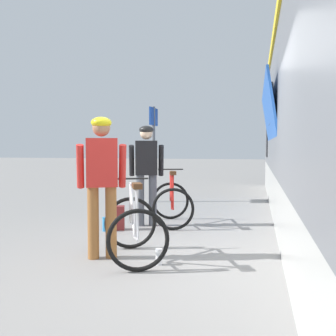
{
  "coord_description": "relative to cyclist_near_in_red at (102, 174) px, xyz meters",
  "views": [
    {
      "loc": [
        1.0,
        -4.65,
        1.39
      ],
      "look_at": [
        -0.39,
        1.54,
        1.05
      ],
      "focal_mm": 41.98,
      "sensor_mm": 36.0,
      "label": 1
    }
  ],
  "objects": [
    {
      "name": "ground_plane",
      "position": [
        0.87,
        0.1,
        -1.05
      ],
      "size": [
        80.0,
        80.0,
        0.0
      ],
      "primitive_type": "plane",
      "color": "gray"
    },
    {
      "name": "cyclist_near_in_red",
      "position": [
        0.0,
        0.0,
        0.0
      ],
      "size": [
        0.66,
        0.48,
        1.76
      ],
      "color": "#935B2D",
      "rests_on": "ground"
    },
    {
      "name": "cyclist_far_in_dark",
      "position": [
        -0.02,
        2.08,
        0.0
      ],
      "size": [
        0.66,
        0.41,
        1.76
      ],
      "color": "#4C515B",
      "rests_on": "ground"
    },
    {
      "name": "bicycle_near_silver",
      "position": [
        0.4,
        0.04,
        -0.65
      ],
      "size": [
        1.07,
        1.26,
        0.99
      ],
      "color": "black",
      "rests_on": "ground"
    },
    {
      "name": "bicycle_far_red",
      "position": [
        0.4,
        2.28,
        -0.65
      ],
      "size": [
        0.96,
        1.22,
        0.99
      ],
      "color": "black",
      "rests_on": "ground"
    },
    {
      "name": "backpack_on_platform",
      "position": [
        -0.42,
        1.64,
        -0.85
      ],
      "size": [
        0.32,
        0.25,
        0.4
      ],
      "primitive_type": "cube",
      "rotation": [
        0.0,
        0.0,
        0.29
      ],
      "color": "maroon",
      "rests_on": "ground"
    },
    {
      "name": "water_bottle_near_the_bikes",
      "position": [
        0.76,
        -0.12,
        -0.96
      ],
      "size": [
        0.08,
        0.08,
        0.19
      ],
      "primitive_type": "cylinder",
      "color": "silver",
      "rests_on": "ground"
    },
    {
      "name": "water_bottle_by_the_backpack",
      "position": [
        -0.56,
        1.47,
        -0.94
      ],
      "size": [
        0.07,
        0.07,
        0.23
      ],
      "primitive_type": "cylinder",
      "color": "#338CCC",
      "rests_on": "ground"
    },
    {
      "name": "platform_sign_post",
      "position": [
        -0.67,
        5.04,
        0.57
      ],
      "size": [
        0.08,
        0.7,
        2.4
      ],
      "color": "#595B60",
      "rests_on": "ground"
    }
  ]
}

